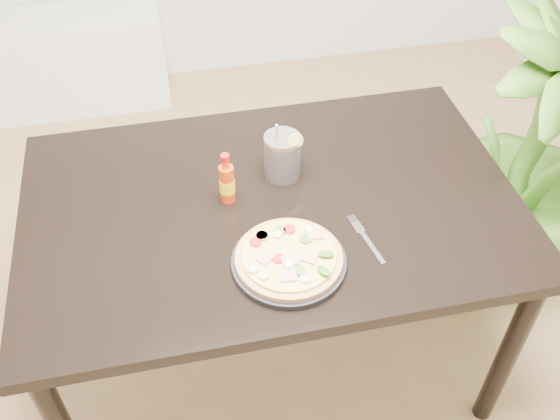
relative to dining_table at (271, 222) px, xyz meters
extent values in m
cube|color=black|center=(0.00, 0.00, 0.06)|extent=(1.40, 0.90, 0.04)
cylinder|color=black|center=(0.64, -0.39, -0.31)|extent=(0.06, 0.06, 0.71)
cylinder|color=black|center=(-0.64, 0.39, -0.31)|extent=(0.06, 0.06, 0.71)
cylinder|color=black|center=(0.64, 0.39, -0.31)|extent=(0.06, 0.06, 0.71)
cylinder|color=black|center=(0.00, -0.24, 0.09)|extent=(0.29, 0.29, 0.02)
cylinder|color=tan|center=(0.00, -0.24, 0.11)|extent=(0.27, 0.27, 0.01)
cylinder|color=#E3C962|center=(0.00, -0.24, 0.12)|extent=(0.24, 0.24, 0.01)
cube|color=#D68689|center=(-0.06, -0.24, 0.12)|extent=(0.05, 0.05, 0.01)
cube|color=#D68689|center=(0.04, -0.26, 0.12)|extent=(0.05, 0.05, 0.01)
cube|color=#D68689|center=(-0.01, -0.26, 0.12)|extent=(0.04, 0.04, 0.01)
cube|color=#D68689|center=(-0.02, -0.31, 0.12)|extent=(0.04, 0.04, 0.01)
cube|color=#D68689|center=(0.08, -0.19, 0.12)|extent=(0.04, 0.04, 0.01)
cylinder|color=red|center=(-0.03, -0.25, 0.12)|extent=(0.03, 0.03, 0.01)
cylinder|color=red|center=(-0.06, -0.16, 0.12)|extent=(0.03, 0.03, 0.01)
cylinder|color=red|center=(-0.08, -0.18, 0.12)|extent=(0.03, 0.03, 0.01)
cylinder|color=red|center=(0.02, -0.16, 0.12)|extent=(0.03, 0.03, 0.01)
cylinder|color=#447A28|center=(0.05, -0.20, 0.12)|extent=(0.03, 0.03, 0.01)
cylinder|color=#447A28|center=(-0.06, -0.16, 0.12)|extent=(0.03, 0.03, 0.01)
cylinder|color=#447A28|center=(-0.01, -0.16, 0.12)|extent=(0.03, 0.03, 0.01)
cylinder|color=#447A28|center=(0.01, -0.30, 0.12)|extent=(0.03, 0.03, 0.01)
ellipsoid|color=silver|center=(-0.02, -0.17, 0.12)|extent=(0.03, 0.03, 0.01)
ellipsoid|color=silver|center=(-0.08, -0.30, 0.12)|extent=(0.03, 0.03, 0.01)
ellipsoid|color=silver|center=(0.02, -0.33, 0.12)|extent=(0.03, 0.03, 0.01)
ellipsoid|color=silver|center=(-0.01, -0.27, 0.12)|extent=(0.03, 0.03, 0.01)
ellipsoid|color=silver|center=(-0.10, -0.27, 0.12)|extent=(0.03, 0.03, 0.01)
ellipsoid|color=silver|center=(0.07, -0.16, 0.12)|extent=(0.03, 0.03, 0.01)
ellipsoid|color=#26701A|center=(0.09, -0.26, 0.13)|extent=(0.04, 0.03, 0.00)
ellipsoid|color=#26701A|center=(0.07, -0.32, 0.13)|extent=(0.04, 0.05, 0.00)
cylinder|color=red|center=(-0.12, 0.03, 0.14)|extent=(0.05, 0.05, 0.12)
cylinder|color=yellow|center=(-0.12, 0.03, 0.14)|extent=(0.04, 0.04, 0.04)
cylinder|color=red|center=(-0.12, 0.03, 0.22)|extent=(0.02, 0.02, 0.03)
cylinder|color=red|center=(-0.12, 0.03, 0.24)|extent=(0.02, 0.02, 0.02)
cylinder|color=black|center=(0.06, 0.11, 0.14)|extent=(0.10, 0.10, 0.12)
cylinder|color=silver|center=(0.06, 0.11, 0.15)|extent=(0.11, 0.11, 0.14)
cylinder|color=#F2E059|center=(0.09, 0.09, 0.22)|extent=(0.04, 0.01, 0.04)
cylinder|color=#B2B2B7|center=(0.05, 0.12, 0.19)|extent=(0.03, 0.06, 0.17)
cube|color=silver|center=(0.22, -0.23, 0.09)|extent=(0.03, 0.12, 0.00)
cube|color=silver|center=(0.21, -0.15, 0.09)|extent=(0.03, 0.04, 0.00)
cube|color=silver|center=(0.19, -0.12, 0.09)|extent=(0.01, 0.03, 0.00)
cube|color=silver|center=(0.20, -0.12, 0.09)|extent=(0.01, 0.03, 0.00)
cube|color=silver|center=(0.21, -0.12, 0.09)|extent=(0.01, 0.03, 0.00)
cube|color=silver|center=(0.21, -0.12, 0.09)|extent=(0.01, 0.03, 0.00)
imported|color=#3E741E|center=(0.97, 0.22, -0.12)|extent=(0.86, 0.86, 1.10)
cylinder|color=brown|center=(0.97, 0.22, -0.56)|extent=(0.28, 0.28, 0.22)
cube|color=white|center=(-0.93, 1.77, -0.42)|extent=(1.40, 0.34, 0.50)
camera|label=1|loc=(-0.24, -1.26, 1.30)|focal=40.00mm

